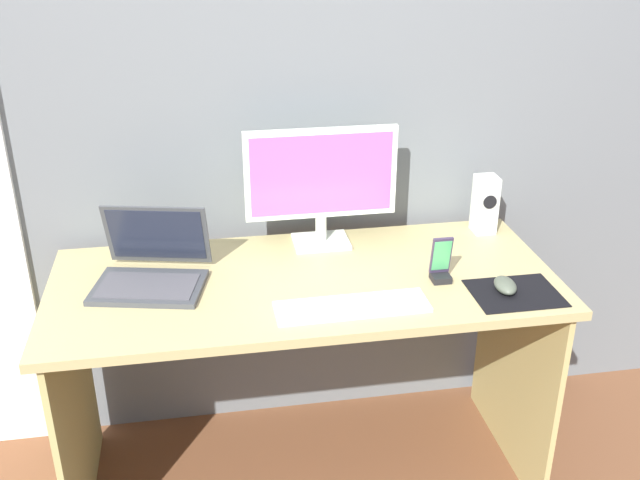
# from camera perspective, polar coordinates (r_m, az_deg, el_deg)

# --- Properties ---
(ground_plane) EXTENTS (8.00, 8.00, 0.00)m
(ground_plane) POSITION_cam_1_polar(r_m,az_deg,el_deg) (2.63, -1.08, -17.57)
(ground_plane) COLOR brown
(wall_back) EXTENTS (6.00, 0.04, 2.50)m
(wall_back) POSITION_cam_1_polar(r_m,az_deg,el_deg) (2.39, -2.79, 12.11)
(wall_back) COLOR slate
(wall_back) RESTS_ON ground_plane
(desk) EXTENTS (1.50, 0.65, 0.75)m
(desk) POSITION_cam_1_polar(r_m,az_deg,el_deg) (2.27, -1.20, -6.38)
(desk) COLOR tan
(desk) RESTS_ON ground_plane
(monitor) EXTENTS (0.48, 0.14, 0.39)m
(monitor) POSITION_cam_1_polar(r_m,az_deg,el_deg) (2.33, 0.08, 4.54)
(monitor) COLOR white
(monitor) RESTS_ON desk
(speaker_right) EXTENTS (0.07, 0.08, 0.20)m
(speaker_right) POSITION_cam_1_polar(r_m,az_deg,el_deg) (2.52, 12.63, 2.71)
(speaker_right) COLOR silver
(speaker_right) RESTS_ON desk
(laptop) EXTENTS (0.36, 0.33, 0.22)m
(laptop) POSITION_cam_1_polar(r_m,az_deg,el_deg) (2.21, -12.90, -2.21)
(laptop) COLOR #3B3E42
(laptop) RESTS_ON desk
(keyboard_external) EXTENTS (0.43, 0.13, 0.01)m
(keyboard_external) POSITION_cam_1_polar(r_m,az_deg,el_deg) (2.04, 2.49, -5.17)
(keyboard_external) COLOR white
(keyboard_external) RESTS_ON desk
(mousepad) EXTENTS (0.25, 0.20, 0.00)m
(mousepad) POSITION_cam_1_polar(r_m,az_deg,el_deg) (2.19, 14.83, -3.99)
(mousepad) COLOR black
(mousepad) RESTS_ON desk
(mouse) EXTENTS (0.07, 0.11, 0.04)m
(mouse) POSITION_cam_1_polar(r_m,az_deg,el_deg) (2.18, 14.12, -3.41)
(mouse) COLOR #4C5545
(mouse) RESTS_ON mousepad
(phone_in_dock) EXTENTS (0.06, 0.05, 0.14)m
(phone_in_dock) POSITION_cam_1_polar(r_m,az_deg,el_deg) (2.19, 9.33, -1.94)
(phone_in_dock) COLOR black
(phone_in_dock) RESTS_ON desk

